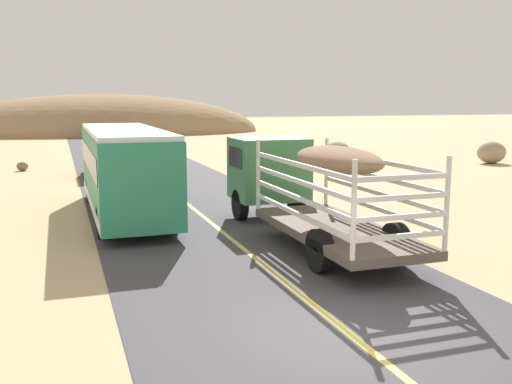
{
  "coord_description": "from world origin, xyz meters",
  "views": [
    {
      "loc": [
        -4.9,
        -8.98,
        4.31
      ],
      "look_at": [
        0.0,
        5.35,
        1.85
      ],
      "focal_mm": 40.59,
      "sensor_mm": 36.0,
      "label": 1
    }
  ],
  "objects_px": {
    "boulder_mid_field": "(337,148)",
    "bus": "(125,169)",
    "livestock_truck": "(292,177)",
    "boulder_far_horizon": "(22,166)",
    "car_far": "(107,156)",
    "boulder_near_shoulder": "(492,152)"
  },
  "relations": [
    {
      "from": "bus",
      "to": "livestock_truck",
      "type": "bearing_deg",
      "value": -41.31
    },
    {
      "from": "boulder_mid_field",
      "to": "boulder_far_horizon",
      "type": "relative_size",
      "value": 2.77
    },
    {
      "from": "bus",
      "to": "boulder_mid_field",
      "type": "distance_m",
      "value": 25.79
    },
    {
      "from": "bus",
      "to": "boulder_mid_field",
      "type": "xyz_separation_m",
      "value": [
        17.98,
        18.45,
        -1.23
      ]
    },
    {
      "from": "bus",
      "to": "boulder_near_shoulder",
      "type": "xyz_separation_m",
      "value": [
        25.2,
        9.98,
        -1.01
      ]
    },
    {
      "from": "bus",
      "to": "boulder_far_horizon",
      "type": "distance_m",
      "value": 16.5
    },
    {
      "from": "bus",
      "to": "car_far",
      "type": "relative_size",
      "value": 2.16
    },
    {
      "from": "bus",
      "to": "boulder_far_horizon",
      "type": "xyz_separation_m",
      "value": [
        -4.39,
        15.83,
        -1.47
      ]
    },
    {
      "from": "boulder_mid_field",
      "to": "boulder_far_horizon",
      "type": "bearing_deg",
      "value": -173.33
    },
    {
      "from": "bus",
      "to": "boulder_near_shoulder",
      "type": "bearing_deg",
      "value": 21.61
    },
    {
      "from": "livestock_truck",
      "to": "boulder_mid_field",
      "type": "distance_m",
      "value": 26.27
    },
    {
      "from": "livestock_truck",
      "to": "bus",
      "type": "relative_size",
      "value": 0.97
    },
    {
      "from": "livestock_truck",
      "to": "bus",
      "type": "height_order",
      "value": "bus"
    },
    {
      "from": "bus",
      "to": "boulder_mid_field",
      "type": "height_order",
      "value": "bus"
    },
    {
      "from": "car_far",
      "to": "boulder_near_shoulder",
      "type": "relative_size",
      "value": 2.32
    },
    {
      "from": "car_far",
      "to": "boulder_far_horizon",
      "type": "xyz_separation_m",
      "value": [
        -4.7,
        3.72,
        -0.81
      ]
    },
    {
      "from": "bus",
      "to": "car_far",
      "type": "bearing_deg",
      "value": 88.51
    },
    {
      "from": "livestock_truck",
      "to": "bus",
      "type": "bearing_deg",
      "value": 138.69
    },
    {
      "from": "bus",
      "to": "boulder_far_horizon",
      "type": "height_order",
      "value": "bus"
    },
    {
      "from": "boulder_mid_field",
      "to": "bus",
      "type": "bearing_deg",
      "value": -134.26
    },
    {
      "from": "livestock_truck",
      "to": "boulder_far_horizon",
      "type": "bearing_deg",
      "value": 114.7
    },
    {
      "from": "bus",
      "to": "boulder_near_shoulder",
      "type": "distance_m",
      "value": 27.12
    }
  ]
}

